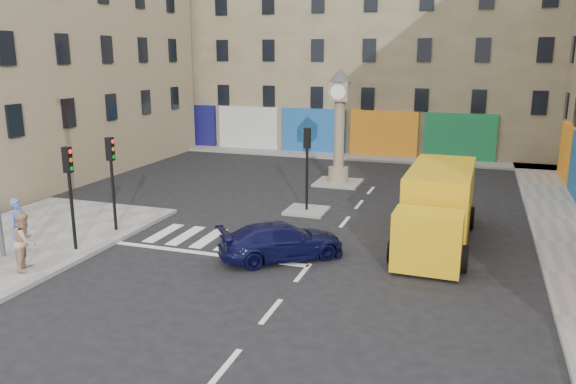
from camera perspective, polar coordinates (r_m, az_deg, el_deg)
The scene contains 15 objects.
ground at distance 17.64m, azimuth 0.57°, elevation -9.36°, with size 120.00×120.00×0.00m, color black.
sidewalk_right at distance 26.58m, azimuth 25.95°, elevation -2.58°, with size 2.60×30.00×0.15m, color gray.
sidewalk_far at distance 39.29m, azimuth 5.12°, elevation 3.71°, with size 32.00×2.40×0.15m, color gray.
island_near at distance 25.40m, azimuth 1.90°, elevation -1.91°, with size 1.80×1.80×0.12m, color gray.
island_far at distance 31.02m, azimuth 5.11°, elevation 0.95°, with size 2.40×2.40×0.12m, color gray.
building_far at distance 44.37m, azimuth 7.20°, elevation 15.74°, with size 32.00×10.00×17.00m, color gray.
building_left at distance 36.46m, azimuth -23.24°, elevation 13.62°, with size 8.00×20.00×15.00m, color #8E7B5D.
traffic_light_left_near at distance 20.98m, azimuth -21.31°, elevation 0.98°, with size 0.28×0.22×3.70m.
traffic_light_left_far at distance 22.83m, azimuth -17.49°, elevation 2.26°, with size 0.28×0.22×3.70m.
traffic_light_island at distance 24.83m, azimuth 1.95°, elevation 3.72°, with size 0.28×0.22×3.70m.
clock_pillar at distance 30.43m, azimuth 5.25°, elevation 7.37°, with size 1.20×1.20×6.10m.
navy_sedan at distance 19.56m, azimuth -0.65°, elevation -4.99°, with size 1.78×4.39×1.27m, color #0B0C33.
yellow_van at distance 21.84m, azimuth 14.98°, elevation -1.46°, with size 2.71×7.60×2.75m.
pedestrian_blue at distance 21.81m, azimuth -25.66°, elevation -3.07°, with size 0.71×0.46×1.94m, color #516FB9.
pedestrian_tan at distance 19.98m, azimuth -25.13°, elevation -4.54°, with size 0.92×0.72×1.90m, color tan.
Camera 1 is at (5.03, -15.42, 6.95)m, focal length 35.00 mm.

